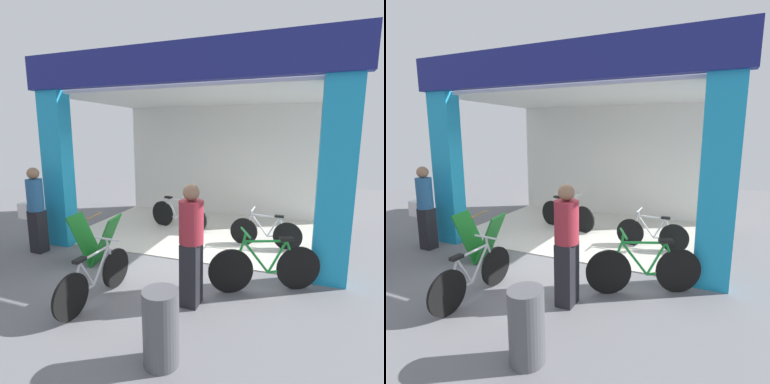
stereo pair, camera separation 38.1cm
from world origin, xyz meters
The scene contains 10 objects.
ground_plane centered at (0.00, 0.00, 0.00)m, with size 19.64×19.64×0.00m, color slate.
shop_facade centered at (0.00, 1.88, 2.07)m, with size 6.02×3.93×3.82m.
bicycle_inside_0 centered at (-0.69, 1.79, 0.37)m, with size 1.62×0.53×0.91m.
bicycle_inside_1 centered at (1.51, 1.24, 0.33)m, with size 1.49×0.41×0.82m.
bicycle_parked_0 centered at (-0.50, -1.75, 0.34)m, with size 0.43×1.55×0.85m.
bicycle_parked_1 centered at (1.73, -0.63, 0.38)m, with size 1.58×0.78×0.95m.
sandwich_board_sign centered at (-1.33, -0.62, 0.46)m, with size 0.91×0.61×0.92m.
pedestrian_0 centered at (-2.79, -0.55, 0.88)m, with size 0.61×0.33×1.72m.
pedestrian_1 centered at (0.80, -1.36, 0.88)m, with size 0.35×0.35×1.71m.
trash_bin centered at (0.90, -2.54, 0.41)m, with size 0.38×0.38×0.81m, color #4C4C51.
Camera 1 is at (2.16, -5.12, 2.35)m, focal length 28.93 mm.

